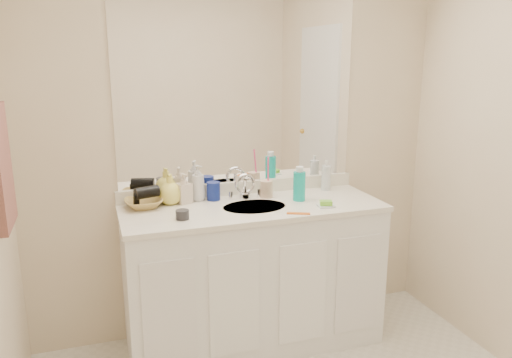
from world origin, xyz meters
The scene contains 22 objects.
wall_back centered at (0.00, 1.30, 1.20)m, with size 2.60×0.02×2.40m, color beige.
vanity_cabinet centered at (0.00, 1.02, 0.42)m, with size 1.50×0.55×0.85m, color white.
countertop centered at (0.00, 1.02, 0.86)m, with size 1.52×0.57×0.03m, color white.
backsplash centered at (0.00, 1.29, 0.92)m, with size 1.52×0.03×0.08m, color white.
sink_basin centered at (0.00, 1.00, 0.87)m, with size 0.37×0.37×0.02m, color beige.
faucet centered at (0.00, 1.18, 0.94)m, with size 0.02×0.02×0.11m, color silver.
mirror centered at (0.00, 1.29, 1.56)m, with size 1.48×0.01×1.20m, color white.
blue_mug centered at (-0.19, 1.21, 0.94)m, with size 0.08×0.08×0.11m, color navy.
tan_cup centered at (0.13, 1.17, 0.93)m, with size 0.08×0.08×0.10m, color beige.
toothbrush centered at (0.14, 1.17, 1.03)m, with size 0.01×0.01×0.21m, color #FF4384.
mouthwash_bottle centered at (0.29, 1.04, 0.97)m, with size 0.07×0.07×0.17m, color #0EB2A8.
clear_pump_bottle centered at (0.55, 1.20, 0.96)m, with size 0.06×0.06×0.16m, color silver.
soap_dish centered at (0.39, 0.86, 0.89)m, with size 0.09×0.07×0.01m, color silver.
green_soap centered at (0.39, 0.86, 0.90)m, with size 0.07×0.05×0.02m, color #78D133.
orange_comb centered at (0.19, 0.79, 0.88)m, with size 0.13×0.03×0.01m, color orange.
dark_jar centered at (-0.44, 0.91, 0.91)m, with size 0.07×0.07×0.05m, color #242429.
soap_bottle_white centered at (-0.28, 1.23, 0.99)m, with size 0.08×0.08×0.22m, color silver.
soap_bottle_cream centered at (-0.37, 1.20, 0.97)m, with size 0.08×0.08×0.18m, color beige.
soap_bottle_yellow centered at (-0.45, 1.21, 0.97)m, with size 0.14×0.14×0.18m, color #ECE05B.
wicker_basket centered at (-0.61, 1.18, 0.91)m, with size 0.21×0.21×0.05m, color #A68543.
hair_dryer centered at (-0.59, 1.18, 0.97)m, with size 0.07×0.07×0.14m, color black.
hand_towel centered at (-1.25, 0.77, 1.25)m, with size 0.04×0.32×0.55m, color brown.
Camera 1 is at (-0.87, -1.61, 1.73)m, focal length 35.00 mm.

